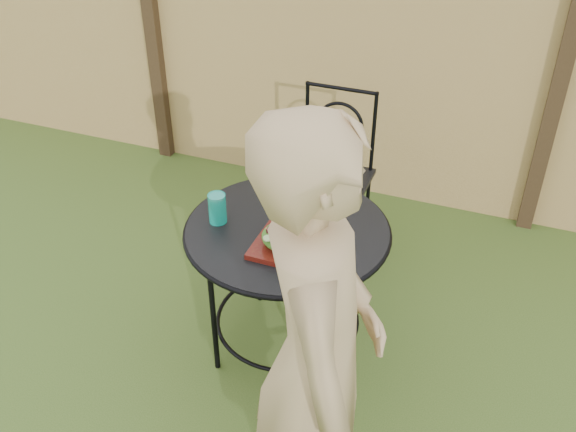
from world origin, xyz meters
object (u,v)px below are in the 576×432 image
(patio_table, at_px, (287,252))
(diner, at_px, (317,360))
(patio_chair, at_px, (330,170))
(salad_plate, at_px, (287,246))

(patio_table, relative_size, diner, 0.54)
(diner, bearing_deg, patio_table, 7.34)
(patio_chair, distance_m, salad_plate, 1.08)
(patio_table, xyz_separation_m, salad_plate, (0.05, -0.14, 0.15))
(diner, xyz_separation_m, salad_plate, (-0.36, 0.67, -0.13))
(patio_table, height_order, patio_chair, patio_chair)
(patio_chair, height_order, salad_plate, patio_chair)
(patio_table, xyz_separation_m, patio_chair, (-0.09, 0.91, -0.08))
(diner, bearing_deg, salad_plate, 8.71)
(diner, bearing_deg, patio_chair, -3.42)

